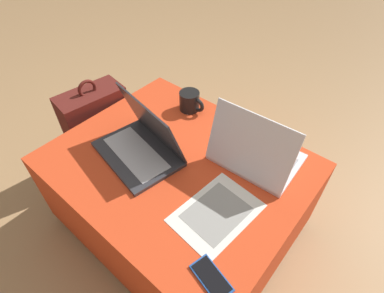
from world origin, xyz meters
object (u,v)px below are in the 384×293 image
laptop_far (255,153)px  coffee_mug (190,101)px  cell_phone (211,278)px  backpack (99,131)px  laptop_near (142,143)px  paper_sheet (217,213)px

laptop_far → coffee_mug: bearing=-16.6°
cell_phone → backpack: bearing=86.9°
laptop_near → cell_phone: 0.57m
laptop_far → cell_phone: 0.49m
laptop_near → backpack: size_ratio=0.68×
coffee_mug → backpack: bearing=-148.3°
laptop_near → paper_sheet: (0.40, -0.04, -0.05)m
cell_phone → paper_sheet: cell_phone is taller
paper_sheet → coffee_mug: bearing=144.5°
cell_phone → coffee_mug: size_ratio=1.08×
cell_phone → laptop_far: bearing=31.8°
laptop_near → backpack: laptop_near is taller
laptop_far → cell_phone: size_ratio=2.33×
laptop_far → backpack: size_ratio=0.59×
laptop_near → laptop_far: laptop_far is taller
cell_phone → paper_sheet: size_ratio=0.46×
laptop_near → laptop_far: size_ratio=1.15×
laptop_far → cell_phone: (0.15, -0.47, -0.05)m
laptop_far → paper_sheet: 0.29m
laptop_near → paper_sheet: size_ratio=1.22×
laptop_far → coffee_mug: laptop_far is taller
cell_phone → paper_sheet: bearing=46.8°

